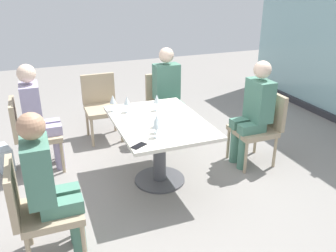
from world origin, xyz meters
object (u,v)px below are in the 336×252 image
at_px(person_near_window, 254,109).
at_px(wine_glass_1, 127,101).
at_px(person_far_left, 168,90).
at_px(wine_glass_0, 157,99).
at_px(coffee_cup, 157,123).
at_px(wine_glass_2, 157,120).
at_px(wine_glass_3, 113,100).
at_px(person_front_left, 38,113).
at_px(dining_table_main, 159,136).
at_px(cell_phone_on_table, 139,146).
at_px(chair_front_left, 31,131).
at_px(person_front_right, 48,181).
at_px(chair_side_end, 101,103).
at_px(chair_near_window, 260,124).
at_px(handbag_0, 3,158).
at_px(chair_far_left, 165,102).
at_px(wine_glass_4, 156,124).
at_px(chair_front_right, 37,206).

relative_size(person_near_window, wine_glass_1, 6.81).
height_order(person_far_left, wine_glass_1, person_far_left).
xyz_separation_m(wine_glass_0, coffee_cup, (0.44, -0.15, -0.09)).
bearing_deg(wine_glass_2, wine_glass_3, -161.05).
bearing_deg(wine_glass_3, person_front_left, -112.18).
height_order(dining_table_main, cell_phone_on_table, cell_phone_on_table).
xyz_separation_m(wine_glass_2, cell_phone_on_table, (0.22, -0.25, -0.13)).
xyz_separation_m(person_far_left, wine_glass_3, (0.59, -0.89, 0.16)).
xyz_separation_m(person_front_left, wine_glass_2, (1.06, 1.04, 0.16)).
bearing_deg(dining_table_main, chair_front_left, -121.20).
bearing_deg(person_front_right, wine_glass_1, 140.72).
height_order(person_near_window, wine_glass_2, person_near_window).
distance_m(chair_front_left, person_front_right, 1.57).
height_order(person_front_right, cell_phone_on_table, person_front_right).
relative_size(dining_table_main, chair_side_end, 1.46).
bearing_deg(chair_near_window, dining_table_main, -90.00).
xyz_separation_m(person_far_left, wine_glass_1, (0.69, -0.75, 0.16)).
xyz_separation_m(coffee_cup, handbag_0, (-1.08, -1.55, -0.64)).
relative_size(dining_table_main, wine_glass_0, 6.87).
bearing_deg(chair_far_left, wine_glass_4, -23.58).
distance_m(dining_table_main, handbag_0, 1.92).
xyz_separation_m(chair_front_right, person_near_window, (-0.78, 2.45, 0.20)).
xyz_separation_m(chair_front_left, chair_far_left, (-0.38, 1.79, 0.00)).
relative_size(wine_glass_3, coffee_cup, 2.06).
bearing_deg(chair_near_window, coffee_cup, -83.52).
xyz_separation_m(person_front_left, person_front_right, (1.55, 0.00, 0.00)).
height_order(chair_front_left, person_front_right, person_front_right).
bearing_deg(dining_table_main, person_near_window, 90.00).
xyz_separation_m(chair_far_left, wine_glass_0, (0.87, -0.43, 0.37)).
height_order(chair_side_end, handbag_0, chair_side_end).
distance_m(chair_near_window, coffee_cup, 1.39).
distance_m(chair_front_right, person_near_window, 2.58).
height_order(chair_near_window, person_far_left, person_far_left).
relative_size(chair_front_left, coffee_cup, 9.67).
relative_size(chair_near_window, wine_glass_3, 4.70).
distance_m(person_front_left, wine_glass_2, 1.50).
distance_m(person_near_window, cell_phone_on_table, 1.63).
distance_m(chair_front_left, wine_glass_3, 1.02).
xyz_separation_m(chair_front_right, cell_phone_on_table, (-0.27, 0.90, 0.24)).
bearing_deg(chair_near_window, wine_glass_0, -103.62).
distance_m(chair_far_left, person_front_right, 2.57).
bearing_deg(wine_glass_1, wine_glass_0, 78.28).
bearing_deg(person_front_left, chair_front_right, -4.03).
bearing_deg(person_front_right, chair_near_window, 107.56).
relative_size(chair_near_window, person_near_window, 0.69).
height_order(wine_glass_2, coffee_cup, wine_glass_2).
bearing_deg(handbag_0, chair_front_left, 47.58).
height_order(chair_far_left, cell_phone_on_table, chair_far_left).
height_order(chair_near_window, wine_glass_3, wine_glass_3).
bearing_deg(handbag_0, chair_far_left, 76.99).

